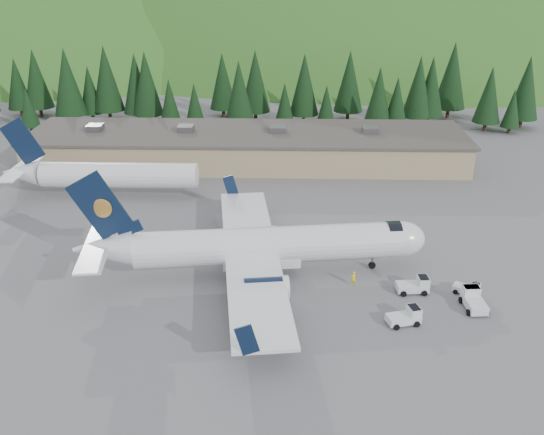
{
  "coord_description": "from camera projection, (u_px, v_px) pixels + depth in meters",
  "views": [
    {
      "loc": [
        1.83,
        -57.8,
        32.15
      ],
      "look_at": [
        0.0,
        6.0,
        4.0
      ],
      "focal_mm": 40.0,
      "sensor_mm": 36.0,
      "label": 1
    }
  ],
  "objects": [
    {
      "name": "airliner",
      "position": [
        260.0,
        246.0,
        64.44
      ],
      "size": [
        37.54,
        35.33,
        12.45
      ],
      "rotation": [
        0.0,
        0.0,
        0.13
      ],
      "color": "white",
      "rests_on": "ground"
    },
    {
      "name": "hills",
      "position": [
        396.0,
        215.0,
        287.56
      ],
      "size": [
        614.0,
        330.0,
        300.0
      ],
      "color": "#28641D",
      "rests_on": "ground"
    },
    {
      "name": "terminal_building",
      "position": [
        247.0,
        147.0,
        99.71
      ],
      "size": [
        71.0,
        17.0,
        6.1
      ],
      "color": "#9B845F",
      "rests_on": "ground"
    },
    {
      "name": "ramp_worker",
      "position": [
        353.0,
        278.0,
        63.23
      ],
      "size": [
        0.7,
        0.61,
        1.62
      ],
      "primitive_type": "imported",
      "rotation": [
        0.0,
        0.0,
        3.6
      ],
      "color": "yellow",
      "rests_on": "ground"
    },
    {
      "name": "second_airliner",
      "position": [
        99.0,
        174.0,
        85.31
      ],
      "size": [
        27.5,
        11.0,
        10.05
      ],
      "color": "white",
      "rests_on": "ground"
    },
    {
      "name": "baggage_tug_a",
      "position": [
        406.0,
        316.0,
        56.77
      ],
      "size": [
        3.39,
        2.51,
        1.65
      ],
      "rotation": [
        0.0,
        0.0,
        0.27
      ],
      "color": "silver",
      "rests_on": "ground"
    },
    {
      "name": "ground",
      "position": [
        270.0,
        273.0,
        65.88
      ],
      "size": [
        600.0,
        600.0,
        0.0
      ],
      "primitive_type": "plane",
      "color": "slate"
    },
    {
      "name": "tree_line",
      "position": [
        241.0,
        85.0,
        119.73
      ],
      "size": [
        113.87,
        18.45,
        14.46
      ],
      "color": "black",
      "rests_on": "ground"
    },
    {
      "name": "baggage_tug_b",
      "position": [
        469.0,
        289.0,
        61.66
      ],
      "size": [
        2.86,
        2.46,
        1.37
      ],
      "rotation": [
        0.0,
        0.0,
        -0.54
      ],
      "color": "silver",
      "rests_on": "ground"
    },
    {
      "name": "baggage_tug_d",
      "position": [
        415.0,
        285.0,
        62.0
      ],
      "size": [
        3.32,
        2.15,
        1.71
      ],
      "rotation": [
        0.0,
        0.0,
        0.08
      ],
      "color": "silver",
      "rests_on": "ground"
    },
    {
      "name": "baggage_tug_c",
      "position": [
        473.0,
        300.0,
        59.32
      ],
      "size": [
        2.3,
        3.56,
        1.83
      ],
      "rotation": [
        0.0,
        0.0,
        1.65
      ],
      "color": "silver",
      "rests_on": "ground"
    }
  ]
}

